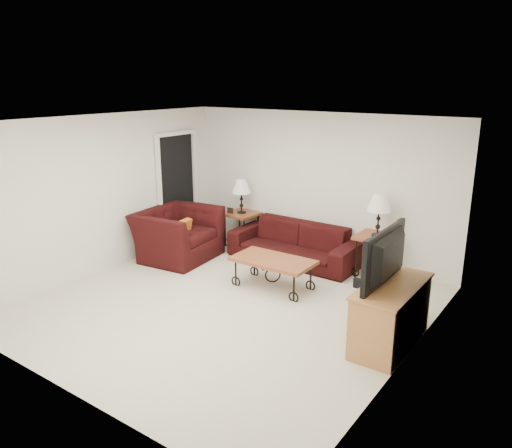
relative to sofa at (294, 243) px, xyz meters
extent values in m
plane|color=beige|center=(0.14, -2.02, -0.33)|extent=(5.00, 5.00, 0.00)
cube|color=white|center=(0.14, 0.48, 0.92)|extent=(5.00, 0.02, 2.50)
cube|color=white|center=(0.14, -4.52, 0.92)|extent=(5.00, 0.02, 2.50)
cube|color=white|center=(-2.36, -2.02, 0.92)|extent=(0.02, 5.00, 2.50)
cube|color=white|center=(2.64, -2.02, 0.92)|extent=(0.02, 5.00, 2.50)
plane|color=white|center=(0.14, -2.02, 2.17)|extent=(5.00, 5.00, 0.00)
cube|color=black|center=(-2.33, -0.37, 0.69)|extent=(0.08, 0.94, 2.04)
imported|color=black|center=(0.00, 0.00, 0.00)|extent=(2.24, 0.87, 0.65)
cube|color=#974426|center=(-1.25, 0.18, -0.01)|extent=(0.63, 0.63, 0.63)
cube|color=#974426|center=(1.39, 0.18, 0.01)|extent=(0.61, 0.61, 0.67)
cube|color=black|center=(-1.40, 0.03, 0.36)|extent=(0.13, 0.03, 0.10)
cube|color=black|center=(1.54, 0.03, 0.40)|extent=(0.13, 0.04, 0.11)
cube|color=#974426|center=(0.33, -1.15, -0.10)|extent=(1.22, 0.67, 0.45)
imported|color=black|center=(-1.74, -1.02, 0.10)|extent=(1.30, 1.44, 0.86)
cube|color=orange|center=(-1.59, -1.07, 0.19)|extent=(0.15, 0.40, 0.39)
cube|color=#B87244|center=(2.37, -1.76, 0.05)|extent=(0.52, 1.25, 0.75)
imported|color=black|center=(2.35, -1.76, 0.75)|extent=(0.15, 1.12, 0.65)
ellipsoid|color=black|center=(1.54, -0.56, -0.10)|extent=(0.38, 0.31, 0.45)
camera|label=1|loc=(4.15, -6.99, 2.69)|focal=35.19mm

